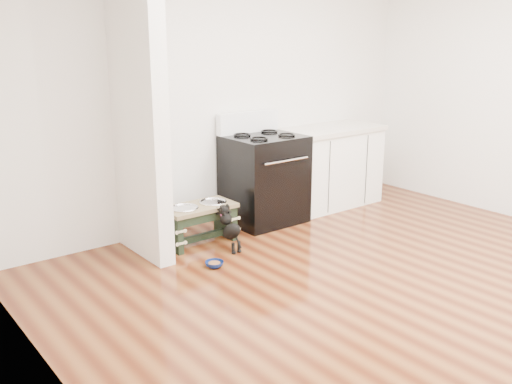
# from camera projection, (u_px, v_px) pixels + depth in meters

# --- Properties ---
(ground) EXTENTS (5.00, 5.00, 0.00)m
(ground) POSITION_uv_depth(u_px,v_px,m) (416.00, 299.00, 4.32)
(ground) COLOR #451B0C
(ground) RESTS_ON ground
(room_shell) EXTENTS (5.00, 5.00, 5.00)m
(room_shell) POSITION_uv_depth(u_px,v_px,m) (434.00, 82.00, 3.88)
(room_shell) COLOR silver
(room_shell) RESTS_ON ground
(partition_wall) EXTENTS (0.15, 0.80, 2.70)m
(partition_wall) POSITION_uv_depth(u_px,v_px,m) (138.00, 105.00, 4.85)
(partition_wall) COLOR silver
(partition_wall) RESTS_ON ground
(oven_range) EXTENTS (0.76, 0.69, 1.14)m
(oven_range) POSITION_uv_depth(u_px,v_px,m) (264.00, 178.00, 5.98)
(oven_range) COLOR black
(oven_range) RESTS_ON ground
(cabinet_run) EXTENTS (1.24, 0.64, 0.91)m
(cabinet_run) POSITION_uv_depth(u_px,v_px,m) (329.00, 167.00, 6.58)
(cabinet_run) COLOR white
(cabinet_run) RESTS_ON ground
(dog_feeder) EXTENTS (0.69, 0.37, 0.39)m
(dog_feeder) POSITION_uv_depth(u_px,v_px,m) (200.00, 216.00, 5.39)
(dog_feeder) COLOR black
(dog_feeder) RESTS_ON ground
(puppy) EXTENTS (0.12, 0.35, 0.42)m
(puppy) POSITION_uv_depth(u_px,v_px,m) (229.00, 226.00, 5.23)
(puppy) COLOR black
(puppy) RESTS_ON ground
(floor_bowl) EXTENTS (0.21, 0.21, 0.05)m
(floor_bowl) POSITION_uv_depth(u_px,v_px,m) (214.00, 264.00, 4.89)
(floor_bowl) COLOR #0B1B50
(floor_bowl) RESTS_ON ground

